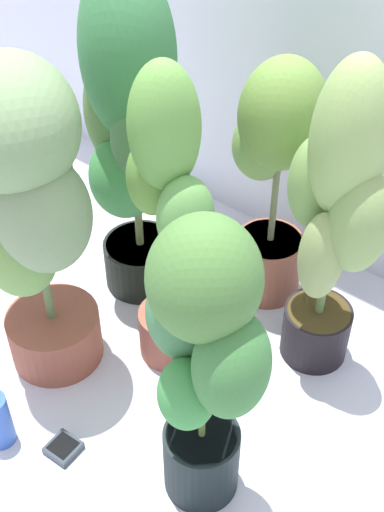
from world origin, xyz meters
The scene contains 8 objects.
ground_plane centered at (0.00, 0.00, 0.00)m, with size 8.00×8.00×0.00m, color silver.
potted_plant_center centered at (-0.03, 0.16, 0.53)m, with size 0.33×0.23×0.95m.
potted_plant_back_right centered at (0.31, 0.42, 0.53)m, with size 0.35×0.26×0.96m.
potted_plant_back_left centered at (-0.30, 0.33, 0.61)m, with size 0.40×0.36×1.06m.
potted_plant_front_right centered at (0.32, -0.13, 0.51)m, with size 0.34×0.30×0.85m.
potted_plant_back_center centered at (0.03, 0.57, 0.47)m, with size 0.36×0.33×0.82m.
potted_plant_front_left centered at (-0.29, -0.06, 0.59)m, with size 0.48×0.44×0.96m.
hygrometer_box centered at (-0.03, -0.29, 0.01)m, with size 0.08×0.08×0.03m.
Camera 1 is at (0.87, -0.87, 1.60)m, focal length 48.00 mm.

